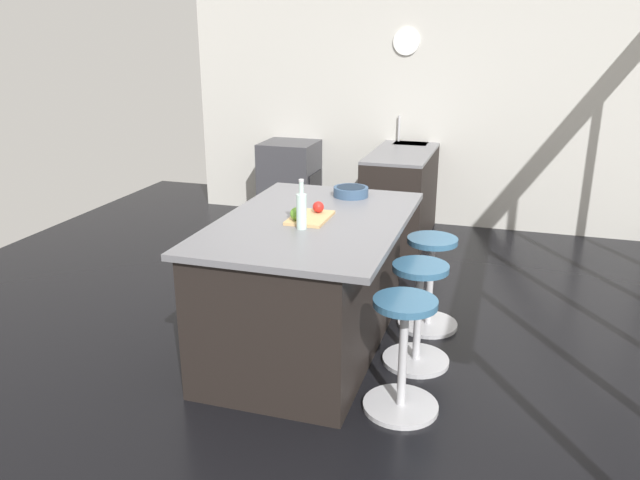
# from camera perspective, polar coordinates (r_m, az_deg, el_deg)

# --- Properties ---
(ground_plane) EXTENTS (7.71, 7.71, 0.00)m
(ground_plane) POSITION_cam_1_polar(r_m,az_deg,el_deg) (4.61, 2.74, -8.40)
(ground_plane) COLOR black
(interior_partition_left) EXTENTS (0.15, 5.24, 2.81)m
(interior_partition_left) POSITION_cam_1_polar(r_m,az_deg,el_deg) (7.05, 9.19, 12.83)
(interior_partition_left) COLOR beige
(interior_partition_left) RESTS_ON ground_plane
(sink_cabinet) EXTENTS (2.00, 0.60, 1.21)m
(sink_cabinet) POSITION_cam_1_polar(r_m,az_deg,el_deg) (6.88, 7.90, 4.81)
(sink_cabinet) COLOR black
(sink_cabinet) RESTS_ON ground_plane
(oven_range) EXTENTS (0.60, 0.61, 0.90)m
(oven_range) POSITION_cam_1_polar(r_m,az_deg,el_deg) (7.21, -2.75, 5.43)
(oven_range) COLOR #38383D
(oven_range) RESTS_ON ground_plane
(kitchen_island) EXTENTS (1.78, 1.17, 0.93)m
(kitchen_island) POSITION_cam_1_polar(r_m,az_deg,el_deg) (4.22, -1.27, -4.01)
(kitchen_island) COLOR black
(kitchen_island) RESTS_ON ground_plane
(stool_by_window) EXTENTS (0.44, 0.44, 0.69)m
(stool_by_window) POSITION_cam_1_polar(r_m,az_deg,el_deg) (4.63, 10.01, -4.12)
(stool_by_window) COLOR #B7B7BC
(stool_by_window) RESTS_ON ground_plane
(stool_middle) EXTENTS (0.44, 0.44, 0.69)m
(stool_middle) POSITION_cam_1_polar(r_m,az_deg,el_deg) (4.12, 8.95, -7.01)
(stool_middle) COLOR #B7B7BC
(stool_middle) RESTS_ON ground_plane
(stool_near_camera) EXTENTS (0.44, 0.44, 0.69)m
(stool_near_camera) POSITION_cam_1_polar(r_m,az_deg,el_deg) (3.63, 7.58, -10.71)
(stool_near_camera) COLOR #B7B7BC
(stool_near_camera) RESTS_ON ground_plane
(cutting_board) EXTENTS (0.36, 0.24, 0.02)m
(cutting_board) POSITION_cam_1_polar(r_m,az_deg,el_deg) (4.04, -0.92, 2.05)
(cutting_board) COLOR tan
(cutting_board) RESTS_ON kitchen_island
(apple_red) EXTENTS (0.08, 0.08, 0.08)m
(apple_red) POSITION_cam_1_polar(r_m,az_deg,el_deg) (4.11, -0.16, 3.03)
(apple_red) COLOR red
(apple_red) RESTS_ON cutting_board
(apple_green) EXTENTS (0.08, 0.08, 0.08)m
(apple_green) POSITION_cam_1_polar(r_m,az_deg,el_deg) (3.94, -2.16, 2.41)
(apple_green) COLOR #609E2D
(apple_green) RESTS_ON cutting_board
(water_bottle) EXTENTS (0.06, 0.06, 0.31)m
(water_bottle) POSITION_cam_1_polar(r_m,az_deg,el_deg) (3.81, -1.70, 2.79)
(water_bottle) COLOR silver
(water_bottle) RESTS_ON kitchen_island
(fruit_bowl) EXTENTS (0.26, 0.26, 0.07)m
(fruit_bowl) POSITION_cam_1_polar(r_m,az_deg,el_deg) (4.60, 2.84, 4.49)
(fruit_bowl) COLOR #334C6B
(fruit_bowl) RESTS_ON kitchen_island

